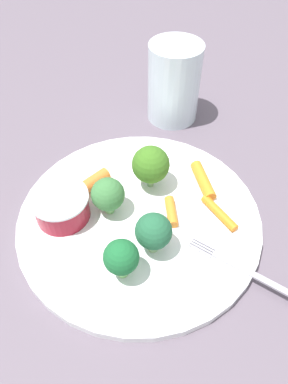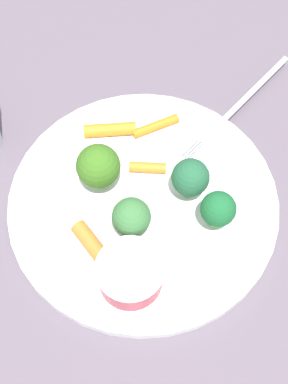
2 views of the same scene
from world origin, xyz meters
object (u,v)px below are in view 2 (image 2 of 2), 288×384
(broccoli_floret_0, at_px, (98,166))
(broccoli_floret_3, at_px, (190,178))
(carrot_stick_1, at_px, (91,243))
(carrot_stick_2, at_px, (156,126))
(fork, at_px, (237,107))
(plate, at_px, (143,203))
(carrot_stick_3, at_px, (148,167))
(sauce_cup, at_px, (130,274))
(carrot_stick_0, at_px, (110,130))
(broccoli_floret_1, at_px, (218,209))
(broccoli_floret_2, at_px, (131,217))

(broccoli_floret_0, relative_size, broccoli_floret_3, 1.13)
(carrot_stick_1, xyz_separation_m, carrot_stick_2, (-0.09, 0.13, -0.00))
(carrot_stick_2, height_order, fork, carrot_stick_2)
(plate, height_order, carrot_stick_1, carrot_stick_1)
(plate, bearing_deg, carrot_stick_1, -77.15)
(carrot_stick_3, bearing_deg, broccoli_floret_3, 24.71)
(sauce_cup, relative_size, carrot_stick_2, 1.20)
(carrot_stick_2, relative_size, fork, 0.29)
(carrot_stick_0, height_order, fork, carrot_stick_0)
(sauce_cup, bearing_deg, broccoli_floret_0, 165.24)
(carrot_stick_1, bearing_deg, plate, 102.85)
(broccoli_floret_1, distance_m, carrot_stick_1, 0.13)
(broccoli_floret_0, xyz_separation_m, broccoli_floret_2, (0.07, 0.00, -0.01))
(broccoli_floret_3, distance_m, carrot_stick_3, 0.06)
(broccoli_floret_0, distance_m, broccoli_floret_2, 0.07)
(broccoli_floret_0, xyz_separation_m, broccoli_floret_3, (0.06, 0.07, -0.00))
(plate, relative_size, sauce_cup, 4.34)
(broccoli_floret_3, distance_m, carrot_stick_2, 0.10)
(broccoli_floret_2, bearing_deg, carrot_stick_2, 136.71)
(broccoli_floret_1, height_order, carrot_stick_1, broccoli_floret_1)
(broccoli_floret_1, xyz_separation_m, broccoli_floret_3, (-0.04, -0.00, 0.00))
(sauce_cup, distance_m, carrot_stick_3, 0.13)
(sauce_cup, height_order, carrot_stick_3, sauce_cup)
(broccoli_floret_2, relative_size, carrot_stick_3, 1.23)
(carrot_stick_2, height_order, carrot_stick_3, carrot_stick_3)
(carrot_stick_0, relative_size, carrot_stick_2, 1.06)
(plate, height_order, broccoli_floret_3, broccoli_floret_3)
(broccoli_floret_0, xyz_separation_m, carrot_stick_3, (0.01, 0.05, -0.03))
(plate, bearing_deg, broccoli_floret_3, 68.61)
(broccoli_floret_1, bearing_deg, broccoli_floret_3, -176.31)
(broccoli_floret_2, bearing_deg, broccoli_floret_1, 62.75)
(carrot_stick_2, distance_m, carrot_stick_3, 0.06)
(sauce_cup, bearing_deg, carrot_stick_0, 156.29)
(sauce_cup, height_order, carrot_stick_1, sauce_cup)
(broccoli_floret_0, xyz_separation_m, fork, (-0.01, 0.19, -0.03))
(broccoli_floret_1, xyz_separation_m, carrot_stick_1, (-0.05, -0.12, -0.02))
(carrot_stick_0, height_order, carrot_stick_3, carrot_stick_0)
(broccoli_floret_2, height_order, carrot_stick_0, broccoli_floret_2)
(broccoli_floret_1, bearing_deg, broccoli_floret_2, -117.25)
(sauce_cup, xyz_separation_m, broccoli_floret_2, (-0.05, 0.03, 0.01))
(broccoli_floret_3, bearing_deg, broccoli_floret_0, -128.89)
(broccoli_floret_1, relative_size, carrot_stick_3, 1.27)
(carrot_stick_2, bearing_deg, fork, 75.43)
(broccoli_floret_2, xyz_separation_m, carrot_stick_2, (-0.10, 0.09, -0.02))
(plate, distance_m, broccoli_floret_2, 0.05)
(plate, bearing_deg, broccoli_floret_2, -50.76)
(sauce_cup, distance_m, carrot_stick_1, 0.06)
(carrot_stick_2, bearing_deg, broccoli_floret_3, -9.90)
(sauce_cup, distance_m, broccoli_floret_1, 0.11)
(broccoli_floret_0, bearing_deg, broccoli_floret_2, 0.24)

